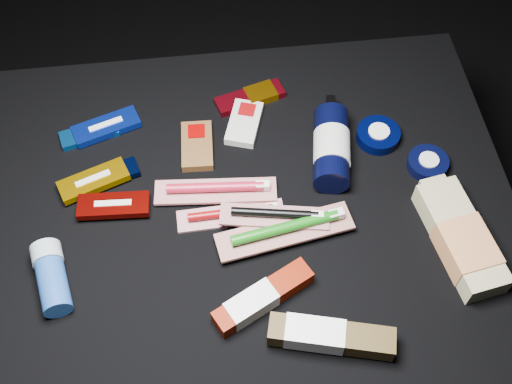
{
  "coord_description": "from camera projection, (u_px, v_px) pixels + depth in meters",
  "views": [
    {
      "loc": [
        -0.06,
        -0.62,
        1.4
      ],
      "look_at": [
        0.01,
        0.01,
        0.42
      ],
      "focal_mm": 45.0,
      "sensor_mm": 36.0,
      "label": 1
    }
  ],
  "objects": [
    {
      "name": "luna_bar_4",
      "position": [
        114.0,
        205.0,
        1.15
      ],
      "size": [
        0.13,
        0.06,
        0.02
      ],
      "rotation": [
        0.0,
        0.0,
        -0.06
      ],
      "color": "#6E0804",
      "rests_on": "cloth_table"
    },
    {
      "name": "toothpaste_carton_red",
      "position": [
        259.0,
        300.0,
        1.05
      ],
      "size": [
        0.18,
        0.12,
        0.04
      ],
      "rotation": [
        0.0,
        0.0,
        0.48
      ],
      "color": "#6D1100",
      "rests_on": "cloth_table"
    },
    {
      "name": "luna_bar_3",
      "position": [
        94.0,
        181.0,
        1.19
      ],
      "size": [
        0.14,
        0.09,
        0.02
      ],
      "rotation": [
        0.0,
        0.0,
        0.36
      ],
      "color": "#AA7901",
      "rests_on": "cloth_table"
    },
    {
      "name": "toothbrush_pack_2",
      "position": [
        287.0,
        229.0,
        1.12
      ],
      "size": [
        0.25,
        0.1,
        0.03
      ],
      "rotation": [
        0.0,
        0.0,
        0.17
      ],
      "color": "#A59F9A",
      "rests_on": "cloth_table"
    },
    {
      "name": "cream_tin_upper",
      "position": [
        378.0,
        135.0,
        1.25
      ],
      "size": [
        0.08,
        0.08,
        0.03
      ],
      "rotation": [
        0.0,
        0.0,
        0.27
      ],
      "color": "black",
      "rests_on": "cloth_table"
    },
    {
      "name": "deodorant_stick",
      "position": [
        51.0,
        277.0,
        1.07
      ],
      "size": [
        0.08,
        0.13,
        0.05
      ],
      "rotation": [
        0.0,
        0.0,
        0.23
      ],
      "color": "navy",
      "rests_on": "cloth_table"
    },
    {
      "name": "luna_bar_0",
      "position": [
        89.0,
        134.0,
        1.26
      ],
      "size": [
        0.12,
        0.07,
        0.01
      ],
      "rotation": [
        0.0,
        0.0,
        0.24
      ],
      "color": "#09468D",
      "rests_on": "cloth_table"
    },
    {
      "name": "clif_bar_0",
      "position": [
        197.0,
        144.0,
        1.24
      ],
      "size": [
        0.06,
        0.11,
        0.02
      ],
      "rotation": [
        0.0,
        0.0,
        -0.05
      ],
      "color": "brown",
      "rests_on": "cloth_table"
    },
    {
      "name": "cream_tin_lower",
      "position": [
        428.0,
        163.0,
        1.21
      ],
      "size": [
        0.08,
        0.08,
        0.02
      ],
      "rotation": [
        0.0,
        0.0,
        0.41
      ],
      "color": "black",
      "rests_on": "cloth_table"
    },
    {
      "name": "power_bar",
      "position": [
        254.0,
        96.0,
        1.31
      ],
      "size": [
        0.15,
        0.08,
        0.02
      ],
      "rotation": [
        0.0,
        0.0,
        0.28
      ],
      "color": "maroon",
      "rests_on": "cloth_table"
    },
    {
      "name": "toothpaste_carton_green",
      "position": [
        325.0,
        336.0,
        1.01
      ],
      "size": [
        0.2,
        0.09,
        0.04
      ],
      "rotation": [
        0.0,
        0.0,
        -0.25
      ],
      "color": "#3D2F13",
      "rests_on": "cloth_table"
    },
    {
      "name": "lotion_bottle",
      "position": [
        331.0,
        147.0,
        1.2
      ],
      "size": [
        0.1,
        0.22,
        0.07
      ],
      "rotation": [
        0.0,
        0.0,
        -0.18
      ],
      "color": "black",
      "rests_on": "cloth_table"
    },
    {
      "name": "luna_bar_2",
      "position": [
        110.0,
        175.0,
        1.2
      ],
      "size": [
        0.11,
        0.07,
        0.01
      ],
      "rotation": [
        0.0,
        0.0,
        0.28
      ],
      "color": "black",
      "rests_on": "cloth_table"
    },
    {
      "name": "toothbrush_pack_0",
      "position": [
        232.0,
        214.0,
        1.15
      ],
      "size": [
        0.19,
        0.05,
        0.02
      ],
      "rotation": [
        0.0,
        0.0,
        0.03
      ],
      "color": "beige",
      "rests_on": "cloth_table"
    },
    {
      "name": "cloth_table",
      "position": [
        249.0,
        254.0,
        1.34
      ],
      "size": [
        0.98,
        0.78,
        0.4
      ],
      "primitive_type": "cube",
      "color": "black",
      "rests_on": "ground"
    },
    {
      "name": "toothbrush_pack_3",
      "position": [
        276.0,
        215.0,
        1.13
      ],
      "size": [
        0.2,
        0.08,
        0.02
      ],
      "rotation": [
        0.0,
        0.0,
        -0.18
      ],
      "color": "#ABA39F",
      "rests_on": "cloth_table"
    },
    {
      "name": "clif_bar_1",
      "position": [
        245.0,
        121.0,
        1.27
      ],
      "size": [
        0.09,
        0.12,
        0.02
      ],
      "rotation": [
        0.0,
        0.0,
        -0.31
      ],
      "color": "silver",
      "rests_on": "cloth_table"
    },
    {
      "name": "toothbrush_pack_1",
      "position": [
        217.0,
        189.0,
        1.17
      ],
      "size": [
        0.23,
        0.07,
        0.02
      ],
      "rotation": [
        0.0,
        0.0,
        -0.08
      ],
      "color": "beige",
      "rests_on": "cloth_table"
    },
    {
      "name": "ground",
      "position": [
        250.0,
        293.0,
        1.51
      ],
      "size": [
        3.0,
        3.0,
        0.0
      ],
      "primitive_type": "plane",
      "color": "black",
      "rests_on": "ground"
    },
    {
      "name": "bodywash_bottle",
      "position": [
        461.0,
        240.0,
        1.11
      ],
      "size": [
        0.11,
        0.24,
        0.05
      ],
      "rotation": [
        0.0,
        0.0,
        0.17
      ],
      "color": "tan",
      "rests_on": "cloth_table"
    },
    {
      "name": "luna_bar_1",
      "position": [
        106.0,
        127.0,
        1.26
      ],
      "size": [
        0.14,
        0.09,
        0.02
      ],
      "rotation": [
        0.0,
        0.0,
        0.33
      ],
      "color": "#0B25A3",
      "rests_on": "cloth_table"
    }
  ]
}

